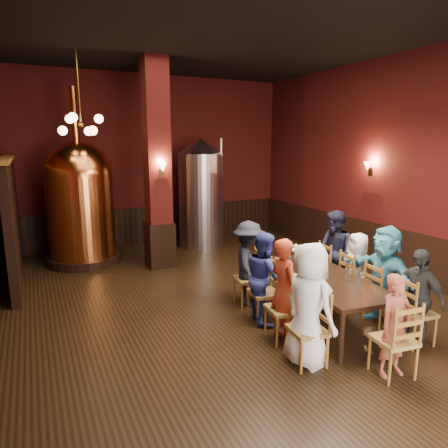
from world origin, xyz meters
name	(u,v)px	position (x,y,z in m)	size (l,w,h in m)	color
room	(226,175)	(0.00, 0.00, 2.25)	(10.00, 10.02, 4.50)	black
wainscot_right	(396,252)	(3.96, 0.00, 0.50)	(0.08, 9.90, 1.00)	black
wainscot_back	(147,225)	(0.00, 4.96, 0.50)	(7.90, 0.08, 1.00)	black
column	(157,166)	(-0.30, 2.80, 2.25)	(0.58, 0.58, 4.50)	#440E0E
partition	(12,222)	(-3.20, 3.20, 1.20)	(0.22, 3.50, 2.40)	black
pendant_cluster	(81,125)	(-1.80, 2.90, 3.10)	(0.90, 0.90, 1.70)	#A57226
sconce_wall	(371,168)	(3.90, 0.80, 2.20)	(0.20, 0.20, 0.36)	black
sconce_column	(161,169)	(-0.30, 2.50, 2.20)	(0.20, 0.20, 0.36)	black
dining_table	(324,279)	(1.13, -1.09, 0.69)	(1.30, 2.51, 0.75)	black
chair_0	(307,330)	(0.16, -1.98, 0.46)	(0.46, 0.46, 0.92)	brown
person_0	(309,305)	(0.16, -1.98, 0.79)	(0.77, 0.50, 1.58)	white
chair_1	(283,309)	(0.25, -1.31, 0.46)	(0.46, 0.46, 0.92)	brown
person_1	(284,290)	(0.25, -1.31, 0.74)	(0.54, 0.36, 1.48)	#A6341C
chair_2	(264,292)	(0.33, -0.66, 0.46)	(0.46, 0.46, 0.92)	brown
person_2	(264,277)	(0.33, -0.66, 0.71)	(0.69, 0.34, 1.43)	navy
chair_3	(248,279)	(0.42, 0.01, 0.46)	(0.46, 0.46, 0.92)	brown
person_3	(248,263)	(0.42, 0.01, 0.73)	(0.95, 0.54, 1.47)	black
chair_4	(416,312)	(1.85, -2.20, 0.46)	(0.46, 0.46, 0.92)	brown
person_4	(417,297)	(1.85, -2.20, 0.68)	(0.80, 0.33, 1.36)	black
chair_5	(383,294)	(1.93, -1.53, 0.46)	(0.46, 0.46, 0.92)	brown
person_5	(384,275)	(1.93, -1.53, 0.77)	(1.43, 0.46, 1.55)	teal
chair_6	(356,281)	(2.02, -0.88, 0.46)	(0.46, 0.46, 0.92)	brown
person_6	(357,270)	(2.02, -0.88, 0.65)	(0.63, 0.41, 1.29)	white
chair_7	(333,269)	(2.10, -0.21, 0.46)	(0.46, 0.46, 0.92)	brown
person_7	(334,252)	(2.10, -0.21, 0.78)	(0.75, 0.37, 1.55)	#181930
chair_8	(394,339)	(0.93, -2.63, 0.46)	(0.46, 0.46, 0.92)	brown
person_8	(395,326)	(0.93, -2.63, 0.63)	(0.46, 0.30, 1.27)	brown
copper_kettle	(81,201)	(-1.81, 3.83, 1.44)	(1.95, 1.95, 3.94)	black
steel_vessel	(201,193)	(1.23, 4.02, 1.43)	(1.31, 1.31, 2.86)	#B2B2B7
rose_vase	(298,251)	(1.13, -0.43, 0.97)	(0.20, 0.20, 0.34)	white
wine_glass_0	(311,270)	(0.95, -1.00, 0.83)	(0.07, 0.07, 0.17)	white
wine_glass_1	(361,279)	(1.36, -1.64, 0.83)	(0.07, 0.07, 0.17)	white
wine_glass_2	(310,266)	(1.08, -0.82, 0.83)	(0.07, 0.07, 0.17)	white
wine_glass_3	(326,261)	(1.47, -0.74, 0.83)	(0.07, 0.07, 0.17)	white
wine_glass_4	(290,262)	(0.92, -0.49, 0.83)	(0.07, 0.07, 0.17)	white
wine_glass_5	(313,264)	(1.17, -0.77, 0.83)	(0.07, 0.07, 0.17)	white
wine_glass_6	(312,259)	(1.34, -0.54, 0.83)	(0.07, 0.07, 0.17)	white
wine_glass_7	(302,264)	(1.02, -0.69, 0.83)	(0.07, 0.07, 0.17)	white
wine_glass_8	(314,260)	(1.34, -0.60, 0.83)	(0.07, 0.07, 0.17)	white
wine_glass_9	(350,275)	(1.33, -1.45, 0.83)	(0.07, 0.07, 0.17)	white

